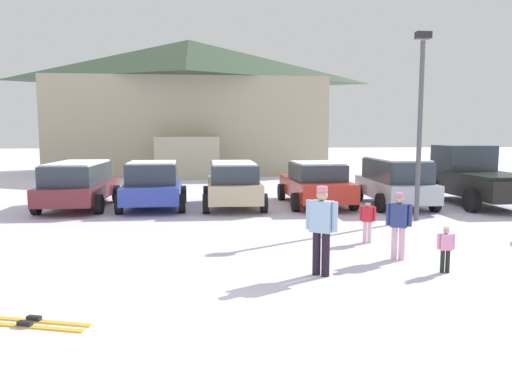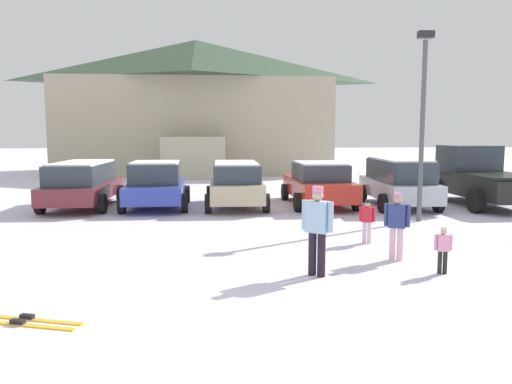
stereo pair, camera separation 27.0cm
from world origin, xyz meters
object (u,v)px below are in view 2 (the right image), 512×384
Objects in this scene: skier_child_in_red_jacket at (367,219)px; skier_child_in_pink_snowsuit at (443,247)px; parked_maroon_van at (83,183)px; lamp_post at (423,116)px; pair_of_skis at (25,321)px; parked_red_sedan at (319,183)px; parked_beige_suv at (236,183)px; pickup_truck at (479,178)px; parked_blue_hatchback at (156,184)px; parked_silver_wagon at (399,181)px; ski_lodge at (196,106)px; skier_adult_in_blue_parka at (317,226)px; skier_teen_in_navy_coat at (397,223)px.

skier_child_in_pink_snowsuit is (0.66, -2.66, -0.09)m from skier_child_in_red_jacket.
parked_maroon_van is 11.55m from lamp_post.
parked_red_sedan is at bearing 59.92° from pair_of_skis.
pickup_truck is (8.89, 0.04, 0.12)m from parked_beige_suv.
parked_blue_hatchback is 0.93× the size of parked_silver_wagon.
pair_of_skis is at bearing -92.45° from ski_lodge.
skier_adult_in_blue_parka is at bearing -81.88° from parked_beige_suv.
lamp_post is (5.38, -3.14, 2.24)m from parked_beige_suv.
pair_of_skis is 0.30× the size of lamp_post.
ski_lodge is 12.46× the size of skier_teen_in_navy_coat.
parked_beige_suv is (2.12, -16.38, -3.53)m from ski_lodge.
parked_blue_hatchback is at bearing 114.76° from skier_adult_in_blue_parka.
parked_beige_suv is 3.02m from parked_red_sedan.
parked_maroon_van is 1.14× the size of parked_blue_hatchback.
parked_blue_hatchback is at bearing 177.50° from parked_beige_suv.
parked_maroon_van is at bearing 174.14° from parked_blue_hatchback.
skier_child_in_pink_snowsuit is (-5.28, -8.67, -0.49)m from pickup_truck.
ski_lodge is 4.30× the size of parked_beige_suv.
parked_maroon_van reaches higher than pair_of_skis.
skier_child_in_pink_snowsuit is at bearing -121.36° from pickup_truck.
skier_teen_in_navy_coat is (5.88, -7.72, -0.03)m from parked_blue_hatchback.
pickup_truck is at bearing 41.10° from pair_of_skis.
skier_child_in_red_jacket is 3.16m from skier_adult_in_blue_parka.
skier_teen_in_navy_coat is 1.58× the size of skier_child_in_pink_snowsuit.
skier_child_in_red_jacket is at bearing -77.22° from ski_lodge.
lamp_post is at bearing 72.13° from skier_child_in_pink_snowsuit.
skier_adult_in_blue_parka is (6.62, -8.98, 0.06)m from parked_maroon_van.
parked_silver_wagon is 0.85× the size of pickup_truck.
skier_adult_in_blue_parka is 5.00m from pair_of_skis.
parked_maroon_van is (-3.27, -16.00, -3.52)m from ski_lodge.
skier_adult_in_blue_parka is at bearing -131.58° from pickup_truck.
skier_adult_in_blue_parka is at bearing -53.62° from parked_maroon_van.
pickup_truck reaches higher than parked_maroon_van.
lamp_post reaches higher than skier_adult_in_blue_parka.
parked_maroon_van reaches higher than skier_child_in_pink_snowsuit.
parked_red_sedan reaches higher than skier_child_in_red_jacket.
ski_lodge reaches higher than parked_beige_suv.
parked_blue_hatchback reaches higher than parked_maroon_van.
skier_child_in_red_jacket reaches higher than skier_child_in_pink_snowsuit.
parked_maroon_van is 10.49m from skier_child_in_red_jacket.
skier_child_in_pink_snowsuit is at bearing -63.25° from skier_teen_in_navy_coat.
lamp_post is at bearing -137.88° from pickup_truck.
lamp_post is (1.77, 5.49, 2.61)m from skier_child_in_pink_snowsuit.
pickup_truck is 10.16m from skier_child_in_pink_snowsuit.
parked_red_sedan is at bearing 78.65° from skier_adult_in_blue_parka.
parked_blue_hatchback is at bearing 126.18° from skier_child_in_pink_snowsuit.
skier_teen_in_navy_coat is 1.34× the size of skier_child_in_red_jacket.
skier_child_in_pink_snowsuit is (9.00, -9.02, -0.38)m from parked_maroon_van.
parked_red_sedan is 7.88m from skier_teen_in_navy_coat.
skier_teen_in_navy_coat is 2.12m from skier_adult_in_blue_parka.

